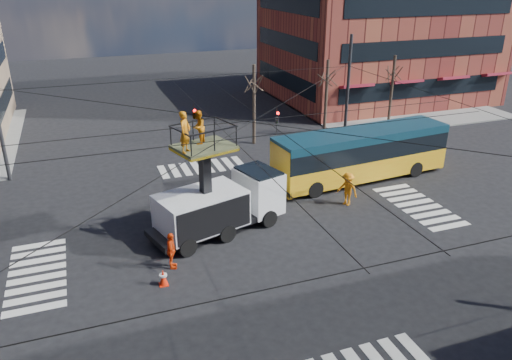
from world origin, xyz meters
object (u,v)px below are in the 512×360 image
(worker_ground, at_px, (171,251))
(flagger, at_px, (347,189))
(traffic_cone, at_px, (163,277))
(utility_truck, at_px, (220,193))
(city_bus, at_px, (361,153))

(worker_ground, height_order, flagger, flagger)
(worker_ground, bearing_deg, traffic_cone, 165.11)
(traffic_cone, xyz_separation_m, flagger, (11.18, 4.24, 0.60))
(utility_truck, xyz_separation_m, worker_ground, (-3.04, -2.65, -1.22))
(traffic_cone, height_order, worker_ground, worker_ground)
(utility_truck, distance_m, worker_ground, 4.21)
(utility_truck, relative_size, city_bus, 0.63)
(city_bus, height_order, flagger, city_bus)
(city_bus, bearing_deg, worker_ground, -160.38)
(worker_ground, bearing_deg, city_bus, -52.71)
(utility_truck, relative_size, worker_ground, 4.25)
(utility_truck, height_order, worker_ground, utility_truck)
(flagger, bearing_deg, city_bus, 109.75)
(utility_truck, height_order, traffic_cone, utility_truck)
(city_bus, bearing_deg, flagger, -136.19)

